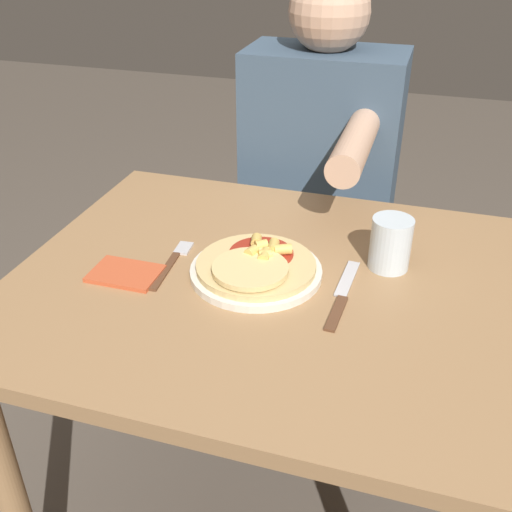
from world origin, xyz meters
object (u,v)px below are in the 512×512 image
at_px(fork, 173,261).
at_px(knife, 342,295).
at_px(pizza, 256,264).
at_px(dining_table, 265,336).
at_px(drinking_glass, 391,243).
at_px(plate, 256,271).
at_px(person_diner, 321,171).

distance_m(fork, knife, 0.33).
bearing_deg(pizza, dining_table, -7.17).
distance_m(pizza, knife, 0.17).
xyz_separation_m(fork, drinking_glass, (0.39, 0.10, 0.05)).
height_order(plate, drinking_glass, drinking_glass).
distance_m(knife, drinking_glass, 0.15).
bearing_deg(plate, person_diner, 89.61).
height_order(pizza, drinking_glass, drinking_glass).
distance_m(pizza, drinking_glass, 0.25).
distance_m(plate, drinking_glass, 0.25).
bearing_deg(dining_table, drinking_glass, 26.85).
bearing_deg(fork, dining_table, -0.23).
distance_m(plate, knife, 0.17).
relative_size(plate, knife, 1.10).
relative_size(pizza, drinking_glass, 2.20).
bearing_deg(knife, fork, 176.92).
xyz_separation_m(dining_table, knife, (0.14, -0.02, 0.14)).
relative_size(dining_table, knife, 4.15).
xyz_separation_m(dining_table, pizza, (-0.02, 0.00, 0.16)).
bearing_deg(person_diner, knife, -75.04).
xyz_separation_m(dining_table, plate, (-0.02, 0.01, 0.14)).
xyz_separation_m(plate, fork, (-0.16, -0.00, -0.00)).
distance_m(dining_table, person_diner, 0.59).
height_order(dining_table, drinking_glass, drinking_glass).
xyz_separation_m(pizza, drinking_glass, (0.23, 0.10, 0.02)).
height_order(dining_table, knife, knife).
bearing_deg(pizza, drinking_glass, 24.33).
distance_m(dining_table, plate, 0.14).
distance_m(plate, person_diner, 0.58).
bearing_deg(drinking_glass, dining_table, -153.15).
height_order(dining_table, pizza, pizza).
bearing_deg(fork, drinking_glass, 14.94).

